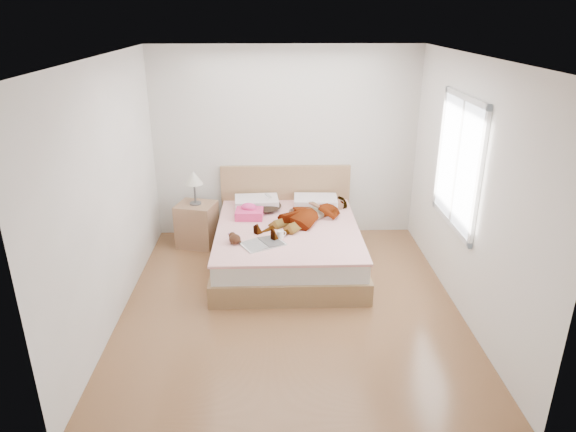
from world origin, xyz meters
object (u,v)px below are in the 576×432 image
object	(u,v)px
phone	(268,196)
bed	(288,242)
towel	(249,212)
plush_toy	(234,238)
woman	(308,212)
nightstand	(197,221)
magazine	(263,244)
coffee_mug	(280,234)

from	to	relation	value
phone	bed	bearing A→B (deg)	-111.21
phone	towel	world-z (taller)	phone
phone	plush_toy	bearing A→B (deg)	-154.74
phone	bed	distance (m)	0.73
phone	bed	xyz separation A→B (m)	(0.24, -0.54, -0.43)
bed	plush_toy	distance (m)	0.87
woman	nightstand	world-z (taller)	nightstand
towel	woman	bearing A→B (deg)	-7.87
phone	magazine	xyz separation A→B (m)	(-0.06, -1.12, -0.18)
phone	magazine	distance (m)	1.14
plush_toy	nightstand	size ratio (longest dim) A/B	0.21
coffee_mug	woman	bearing A→B (deg)	56.98
coffee_mug	phone	bearing A→B (deg)	98.67
bed	coffee_mug	size ratio (longest dim) A/B	16.61
coffee_mug	nightstand	distance (m)	1.48
coffee_mug	plush_toy	xyz separation A→B (m)	(-0.53, -0.12, 0.01)
coffee_mug	bed	bearing A→B (deg)	76.73
towel	magazine	size ratio (longest dim) A/B	0.64
phone	nightstand	size ratio (longest dim) A/B	0.10
bed	plush_toy	xyz separation A→B (m)	(-0.62, -0.53, 0.29)
bed	coffee_mug	xyz separation A→B (m)	(-0.10, -0.40, 0.28)
magazine	plush_toy	xyz separation A→B (m)	(-0.33, 0.05, 0.05)
bed	magazine	distance (m)	0.69
plush_toy	phone	bearing A→B (deg)	70.22
woman	bed	xyz separation A→B (m)	(-0.26, -0.14, -0.34)
nightstand	phone	bearing A→B (deg)	-0.22
coffee_mug	magazine	bearing A→B (deg)	-139.73
plush_toy	nightstand	bearing A→B (deg)	118.61
towel	magazine	world-z (taller)	towel
bed	magazine	world-z (taller)	bed
bed	towel	size ratio (longest dim) A/B	5.80
phone	nightstand	world-z (taller)	nightstand
magazine	bed	bearing A→B (deg)	62.54
bed	nightstand	distance (m)	1.33
bed	nightstand	xyz separation A→B (m)	(-1.21, 0.55, 0.07)
woman	bed	world-z (taller)	bed
bed	plush_toy	size ratio (longest dim) A/B	9.36
woman	magazine	size ratio (longest dim) A/B	2.78
woman	towel	bearing A→B (deg)	-142.83
bed	woman	bearing A→B (deg)	28.97
woman	coffee_mug	distance (m)	0.66
woman	magazine	bearing A→B (deg)	-82.82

